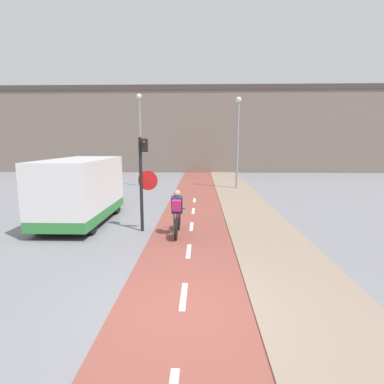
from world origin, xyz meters
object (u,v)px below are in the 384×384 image
(street_lamp_sidewalk, at_px, (238,133))
(cyclist_near, at_px, (177,214))
(traffic_light_pole, at_px, (143,174))
(street_lamp_far, at_px, (140,130))
(van, at_px, (81,192))

(street_lamp_sidewalk, bearing_deg, cyclist_near, -107.21)
(traffic_light_pole, bearing_deg, street_lamp_far, 101.75)
(traffic_light_pole, distance_m, van, 2.92)
(cyclist_near, bearing_deg, street_lamp_sidewalk, 72.79)
(street_lamp_far, relative_size, van, 1.38)
(traffic_light_pole, relative_size, van, 0.71)
(traffic_light_pole, bearing_deg, van, 158.26)
(traffic_light_pole, distance_m, cyclist_near, 1.79)
(street_lamp_far, distance_m, cyclist_near, 12.24)
(street_lamp_far, bearing_deg, cyclist_near, -73.09)
(street_lamp_far, height_order, street_lamp_sidewalk, street_lamp_far)
(street_lamp_sidewalk, height_order, van, street_lamp_sidewalk)
(traffic_light_pole, bearing_deg, street_lamp_sidewalk, 66.02)
(van, bearing_deg, traffic_light_pole, -21.74)
(street_lamp_far, height_order, cyclist_near, street_lamp_far)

